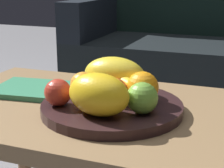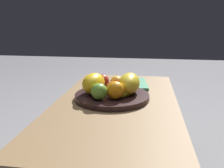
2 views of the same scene
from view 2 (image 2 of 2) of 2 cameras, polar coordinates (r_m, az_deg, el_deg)
The scene contains 11 objects.
coffee_table at distance 1.16m, azimuth 1.02°, elevation -6.39°, with size 1.12×0.57×0.42m.
fruit_bowl at distance 1.18m, azimuth -0.00°, elevation -2.93°, with size 0.36×0.36×0.03m, color #2E1B1C.
melon_large_front at distance 1.18m, azimuth -4.36°, elevation 0.15°, with size 0.15×0.10×0.10m, color yellow.
melon_smaller_beside at distance 1.18m, azimuth 4.16°, elevation 0.17°, with size 0.18×0.10×0.10m, color yellow.
orange_front at distance 1.25m, azimuth 1.13°, elevation 0.33°, with size 0.07×0.07×0.07m, color orange.
orange_left at distance 1.09m, azimuth 1.01°, elevation -1.49°, with size 0.08×0.08×0.08m, color orange.
apple_front at distance 1.09m, azimuth -3.05°, elevation -1.79°, with size 0.08×0.08×0.08m, color #6BA537.
apple_left at distance 1.16m, azimuth 0.02°, elevation -0.94°, with size 0.06×0.06×0.06m, color #B14520.
apple_right at distance 1.29m, azimuth -2.21°, elevation 0.78°, with size 0.07×0.07×0.07m, color #B43222.
banana_bunch at distance 1.15m, azimuth 2.73°, elevation -1.29°, with size 0.18×0.14×0.06m.
magazine at distance 1.43m, azimuth 4.54°, elevation 0.07°, with size 0.25×0.18×0.02m, color #398961.
Camera 2 is at (1.07, 0.14, 0.80)m, focal length 38.63 mm.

